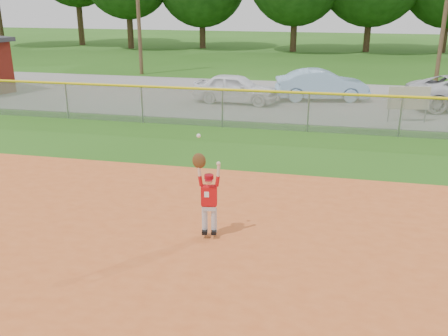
# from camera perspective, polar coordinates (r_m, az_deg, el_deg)

# --- Properties ---
(ground) EXTENTS (120.00, 120.00, 0.00)m
(ground) POSITION_cam_1_polar(r_m,az_deg,el_deg) (10.92, -11.60, -8.64)
(ground) COLOR #255613
(ground) RESTS_ON ground
(clay_infield) EXTENTS (24.00, 16.00, 0.04)m
(clay_infield) POSITION_cam_1_polar(r_m,az_deg,el_deg) (8.69, -19.76, -17.43)
(clay_infield) COLOR #C85724
(clay_infield) RESTS_ON ground
(parking_strip) EXTENTS (44.00, 10.00, 0.03)m
(parking_strip) POSITION_cam_1_polar(r_m,az_deg,el_deg) (25.59, 2.72, 8.10)
(parking_strip) COLOR slate
(parking_strip) RESTS_ON ground
(car_white_a) EXTENTS (4.14, 1.95, 1.37)m
(car_white_a) POSITION_cam_1_polar(r_m,az_deg,el_deg) (24.10, 1.34, 9.10)
(car_white_a) COLOR white
(car_white_a) RESTS_ON parking_strip
(car_blue) EXTENTS (4.68, 2.42, 1.47)m
(car_blue) POSITION_cam_1_polar(r_m,az_deg,el_deg) (25.15, 11.11, 9.29)
(car_blue) COLOR #91B7D9
(car_blue) RESTS_ON parking_strip
(sponsor_sign) EXTENTS (1.65, 0.35, 1.49)m
(sponsor_sign) POSITION_cam_1_polar(r_m,az_deg,el_deg) (21.64, 20.36, 7.41)
(sponsor_sign) COLOR gray
(sponsor_sign) RESTS_ON ground
(outfield_fence) EXTENTS (40.06, 0.10, 1.55)m
(outfield_fence) POSITION_cam_1_polar(r_m,az_deg,el_deg) (19.64, -0.19, 7.19)
(outfield_fence) COLOR gray
(outfield_fence) RESTS_ON ground
(ballplayer) EXTENTS (0.60, 0.28, 2.22)m
(ballplayer) POSITION_cam_1_polar(r_m,az_deg,el_deg) (10.57, -1.88, -3.01)
(ballplayer) COLOR silver
(ballplayer) RESTS_ON ground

